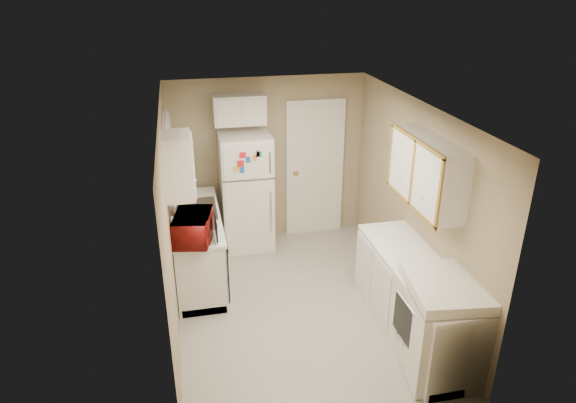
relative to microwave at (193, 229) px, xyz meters
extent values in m
plane|color=beige|center=(1.15, -0.21, -1.05)|extent=(3.80, 3.80, 0.00)
plane|color=white|center=(1.15, -0.21, 1.35)|extent=(3.80, 3.80, 0.00)
plane|color=tan|center=(-0.25, -0.21, 0.15)|extent=(3.80, 3.80, 0.00)
plane|color=tan|center=(2.55, -0.21, 0.15)|extent=(3.80, 3.80, 0.00)
plane|color=tan|center=(1.15, 1.69, 0.15)|extent=(2.80, 2.80, 0.00)
plane|color=tan|center=(1.15, -2.11, 0.15)|extent=(2.80, 2.80, 0.00)
cube|color=silver|center=(0.05, 0.69, -0.60)|extent=(0.60, 1.80, 0.90)
cube|color=black|center=(0.34, 0.09, -0.56)|extent=(0.03, 0.58, 0.72)
cube|color=gray|center=(0.05, 0.84, -0.19)|extent=(0.54, 0.74, 0.16)
imported|color=maroon|center=(0.00, 0.00, 0.00)|extent=(0.63, 0.43, 0.39)
imported|color=white|center=(0.00, 1.18, -0.05)|extent=(0.09, 0.10, 0.20)
cube|color=silver|center=(-0.21, 0.84, 0.55)|extent=(0.10, 0.98, 1.08)
cube|color=silver|center=(-0.10, 0.01, 0.75)|extent=(0.30, 0.45, 0.70)
cube|color=silver|center=(0.78, 1.38, -0.20)|extent=(0.71, 0.69, 1.70)
cube|color=silver|center=(0.75, 1.54, 0.95)|extent=(0.70, 0.30, 0.40)
cube|color=silver|center=(1.85, 1.65, -0.03)|extent=(0.86, 0.06, 2.08)
cube|color=silver|center=(2.25, -1.01, -0.60)|extent=(0.60, 2.00, 0.90)
cube|color=silver|center=(2.28, -1.56, -0.54)|extent=(0.79, 0.93, 1.03)
cube|color=silver|center=(2.40, -0.71, 0.75)|extent=(0.30, 1.20, 0.70)
camera|label=1|loc=(-0.04, -5.24, 2.60)|focal=32.00mm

